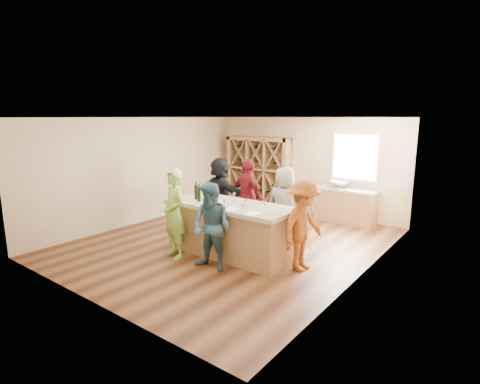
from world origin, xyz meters
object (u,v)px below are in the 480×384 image
Objects in this scene: wine_bottle_a at (196,192)px; wine_bottle_e at (216,197)px; wine_bottle_b at (199,194)px; person_near_right at (212,227)px; person_far_right at (284,205)px; sink at (339,184)px; person_near_left at (174,214)px; tasting_counter_base at (230,231)px; person_server at (303,226)px; wine_rack at (258,172)px; wine_bottle_d at (208,195)px; person_far_left at (221,192)px; person_far_mid at (248,197)px.

wine_bottle_e is (0.61, -0.05, -0.02)m from wine_bottle_a.
wine_bottle_a is at bearing 151.24° from wine_bottle_b.
person_far_right is at bearing 78.75° from person_near_right.
sink is 4.65m from person_near_right.
person_near_left is 1.04× the size of person_far_right.
wine_bottle_a is 0.17× the size of person_near_left.
wine_bottle_b is at bearing 46.28° from person_far_right.
tasting_counter_base is 1.11m from wine_bottle_a.
wine_bottle_e is 0.16× the size of person_server.
wine_rack reaches higher than wine_bottle_a.
wine_rack reaches higher than tasting_counter_base.
person_far_left is at bearing 122.40° from wine_bottle_d.
wine_bottle_b is 0.67m from person_near_left.
tasting_counter_base is 9.59× the size of wine_bottle_e.
tasting_counter_base is 1.54m from person_far_mid.
person_near_left reaches higher than wine_bottle_d.
wine_bottle_a is at bearing 174.91° from wine_bottle_e.
wine_bottle_a is 0.42m from wine_bottle_d.
wine_bottle_d is 2.07m from person_server.
tasting_counter_base is at bearing -63.25° from wine_rack.
person_far_mid is at bearing 94.52° from wine_bottle_d.
wine_rack is 2.70m from sink.
person_far_mid reaches higher than person_server.
wine_rack is 5.18m from person_near_right.
person_far_right is at bearing -46.06° from wine_rack.
person_near_left is (-0.37, -0.59, -0.33)m from wine_bottle_d.
person_near_right is at bearing 15.94° from person_near_left.
wine_bottle_d is 0.17× the size of person_near_left.
person_near_left reaches higher than wine_bottle_a.
person_near_right is (0.64, -0.62, -0.41)m from wine_bottle_d.
tasting_counter_base is 1.46m from person_far_right.
wine_bottle_e is 0.15× the size of person_far_left.
wine_bottle_d is 1.82m from person_far_right.
person_far_right is at bearing -168.58° from person_far_left.
wine_bottle_b is 1.90m from person_far_left.
person_far_right reaches higher than wine_bottle_b.
wine_rack is 8.12× the size of wine_bottle_e.
person_near_left is (-1.54, -4.59, -0.11)m from sink.
person_server is (2.22, 0.42, -0.38)m from wine_bottle_b.
wine_rack is at bearing 110.57° from wine_bottle_d.
wine_bottle_a reaches higher than wine_bottle_e.
wine_bottle_b is 0.17× the size of person_far_left.
sink is 4.23m from wine_bottle_a.
person_far_right reaches higher than person_server.
person_far_right reaches higher than wine_bottle_a.
wine_bottle_d is at bearing 4.50° from wine_bottle_b.
wine_bottle_e is at bearing 120.33° from person_near_right.
wine_bottle_b is 0.23m from wine_bottle_d.
wine_rack reaches higher than person_near_left.
tasting_counter_base is 0.87m from wine_bottle_d.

